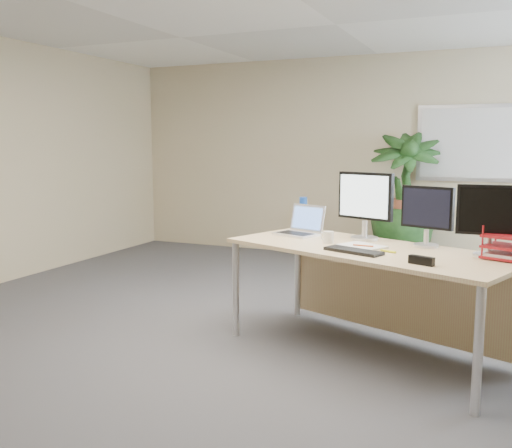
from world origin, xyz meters
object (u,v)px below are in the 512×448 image
at_px(monitor_right, 427,212).
at_px(laptop, 301,227).
at_px(monitor_left, 365,201).
at_px(desk, 377,268).
at_px(floor_plant, 403,208).

relative_size(monitor_right, laptop, 1.06).
xyz_separation_m(monitor_left, monitor_right, (0.48, -0.13, -0.05)).
relative_size(monitor_left, laptop, 1.26).
xyz_separation_m(desk, floor_plant, (-0.31, 3.06, 0.12)).
distance_m(monitor_right, laptop, 1.05).
bearing_deg(monitor_right, laptop, 170.57).
bearing_deg(floor_plant, desk, -84.23).
bearing_deg(laptop, monitor_right, -9.43).
xyz_separation_m(floor_plant, laptop, (-0.38, -2.79, 0.11)).
bearing_deg(floor_plant, monitor_left, -86.83).
distance_m(monitor_left, laptop, 0.59).
bearing_deg(laptop, desk, -21.05).
relative_size(desk, monitor_left, 4.28).
bearing_deg(laptop, monitor_left, -4.50).
bearing_deg(monitor_left, floor_plant, 93.17).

